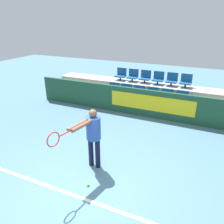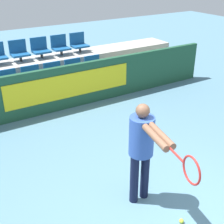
{
  "view_description": "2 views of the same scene",
  "coord_description": "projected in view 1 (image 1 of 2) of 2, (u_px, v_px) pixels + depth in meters",
  "views": [
    {
      "loc": [
        2.22,
        -3.29,
        3.59
      ],
      "look_at": [
        -0.31,
        2.39,
        0.9
      ],
      "focal_mm": 35.0,
      "sensor_mm": 36.0,
      "label": 1
    },
    {
      "loc": [
        -2.45,
        -2.15,
        3.33
      ],
      "look_at": [
        0.24,
        2.19,
        0.84
      ],
      "focal_mm": 50.0,
      "sensor_mm": 36.0,
      "label": 2
    }
  ],
  "objects": [
    {
      "name": "court_baseline",
      "position": [
        75.0,
        196.0,
        4.78
      ],
      "size": [
        5.36,
        0.08,
        0.01
      ],
      "color": "white",
      "rests_on": "ground"
    },
    {
      "name": "barrier_wall",
      "position": [
        141.0,
        102.0,
        8.54
      ],
      "size": [
        9.24,
        0.14,
        1.09
      ],
      "color": "#1E4C33",
      "rests_on": "ground"
    },
    {
      "name": "ground_plane",
      "position": [
        82.0,
        188.0,
        5.01
      ],
      "size": [
        30.0,
        30.0,
        0.0
      ],
      "primitive_type": "plane",
      "color": "slate"
    },
    {
      "name": "stadium_chair_11",
      "position": [
        186.0,
        81.0,
        9.01
      ],
      "size": [
        0.46,
        0.38,
        0.54
      ],
      "color": "#333333",
      "rests_on": "bleacher_tier_middle"
    },
    {
      "name": "stadium_chair_8",
      "position": [
        145.0,
        77.0,
        9.66
      ],
      "size": [
        0.46,
        0.38,
        0.54
      ],
      "color": "#333333",
      "rests_on": "bleacher_tier_middle"
    },
    {
      "name": "stadium_chair_6",
      "position": [
        121.0,
        74.0,
        10.1
      ],
      "size": [
        0.46,
        0.38,
        0.54
      ],
      "color": "#333333",
      "rests_on": "bleacher_tier_middle"
    },
    {
      "name": "bleacher_tier_middle",
      "position": [
        150.0,
        94.0,
        9.75
      ],
      "size": [
        8.84,
        0.88,
        0.93
      ],
      "color": "#ADA89E",
      "rests_on": "ground"
    },
    {
      "name": "stadium_chair_7",
      "position": [
        133.0,
        76.0,
        9.88
      ],
      "size": [
        0.46,
        0.38,
        0.54
      ],
      "color": "#333333",
      "rests_on": "bleacher_tier_middle"
    },
    {
      "name": "bleacher_tier_front",
      "position": [
        144.0,
        105.0,
        9.1
      ],
      "size": [
        8.84,
        0.88,
        0.47
      ],
      "color": "#ADA89E",
      "rests_on": "ground"
    },
    {
      "name": "stadium_chair_0",
      "position": [
        113.0,
        89.0,
        9.54
      ],
      "size": [
        0.46,
        0.38,
        0.54
      ],
      "color": "#333333",
      "rests_on": "bleacher_tier_front"
    },
    {
      "name": "stadium_chair_9",
      "position": [
        158.0,
        78.0,
        9.45
      ],
      "size": [
        0.46,
        0.38,
        0.54
      ],
      "color": "#333333",
      "rests_on": "bleacher_tier_middle"
    },
    {
      "name": "tennis_ball",
      "position": [
        88.0,
        185.0,
        5.06
      ],
      "size": [
        0.07,
        0.07,
        0.07
      ],
      "color": "#CCDB33",
      "rests_on": "ground"
    },
    {
      "name": "stadium_chair_5",
      "position": [
        182.0,
        98.0,
        8.46
      ],
      "size": [
        0.46,
        0.38,
        0.54
      ],
      "color": "#333333",
      "rests_on": "bleacher_tier_front"
    },
    {
      "name": "stadium_chair_4",
      "position": [
        167.0,
        96.0,
        8.68
      ],
      "size": [
        0.46,
        0.38,
        0.54
      ],
      "color": "#333333",
      "rests_on": "bleacher_tier_front"
    },
    {
      "name": "stadium_chair_2",
      "position": [
        139.0,
        93.0,
        9.11
      ],
      "size": [
        0.46,
        0.38,
        0.54
      ],
      "color": "#333333",
      "rests_on": "bleacher_tier_front"
    },
    {
      "name": "stadium_chair_3",
      "position": [
        152.0,
        94.0,
        8.9
      ],
      "size": [
        0.46,
        0.38,
        0.54
      ],
      "color": "#333333",
      "rests_on": "bleacher_tier_front"
    },
    {
      "name": "stadium_chair_1",
      "position": [
        126.0,
        91.0,
        9.33
      ],
      "size": [
        0.46,
        0.38,
        0.54
      ],
      "color": "#333333",
      "rests_on": "bleacher_tier_front"
    },
    {
      "name": "stadium_chair_10",
      "position": [
        172.0,
        80.0,
        9.23
      ],
      "size": [
        0.46,
        0.38,
        0.54
      ],
      "color": "#333333",
      "rests_on": "bleacher_tier_middle"
    },
    {
      "name": "tennis_player",
      "position": [
        92.0,
        133.0,
        5.31
      ],
      "size": [
        0.47,
        1.52,
        1.61
      ],
      "rotation": [
        0.0,
        0.0,
        -0.21
      ],
      "color": "black",
      "rests_on": "ground"
    }
  ]
}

